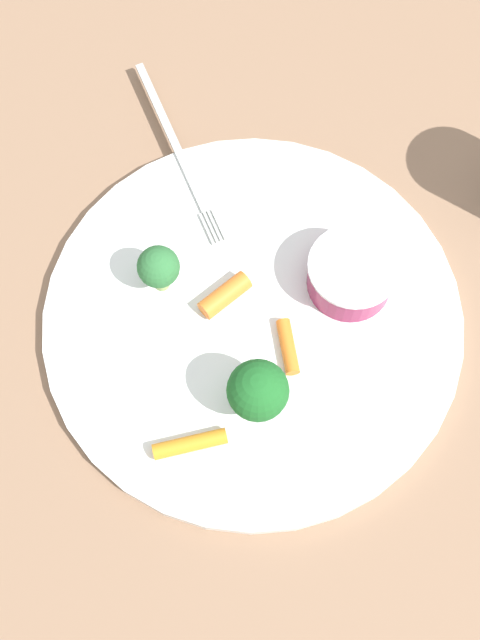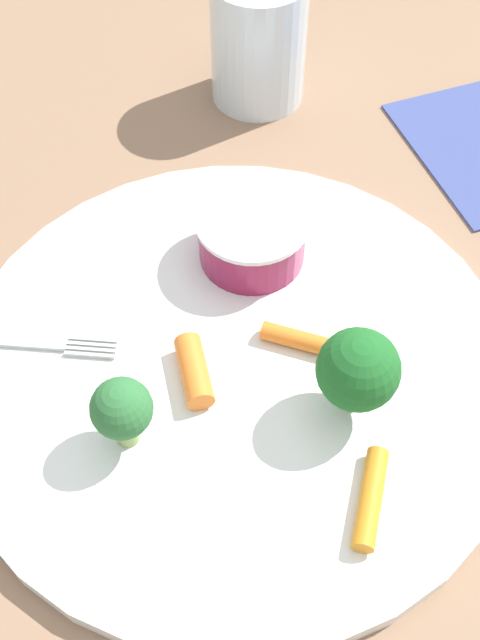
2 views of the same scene
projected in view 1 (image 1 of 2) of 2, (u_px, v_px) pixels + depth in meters
The scene contains 9 objects.
ground_plane at pixel (253, 322), 0.61m from camera, with size 2.40×2.40×0.00m, color #89684F.
plate at pixel (253, 319), 0.60m from camera, with size 0.31×0.31×0.01m, color white.
sauce_cup at pixel (351, 275), 0.59m from camera, with size 0.07×0.07×0.03m.
broccoli_floret_0 at pixel (159, 268), 0.58m from camera, with size 0.03×0.03×0.05m.
broccoli_floret_1 at pixel (258, 391), 0.54m from camera, with size 0.04×0.04×0.06m.
carrot_stick_0 at pixel (225, 295), 0.60m from camera, with size 0.02×0.02×0.04m, color orange.
carrot_stick_1 at pixel (190, 444), 0.56m from camera, with size 0.01×0.01×0.05m, color orange.
carrot_stick_2 at pixel (285, 349), 0.58m from camera, with size 0.01×0.01×0.04m, color orange.
fork at pixel (179, 153), 0.65m from camera, with size 0.08×0.17×0.00m.
Camera 1 is at (-0.16, -0.15, 0.57)m, focal length 45.13 mm.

